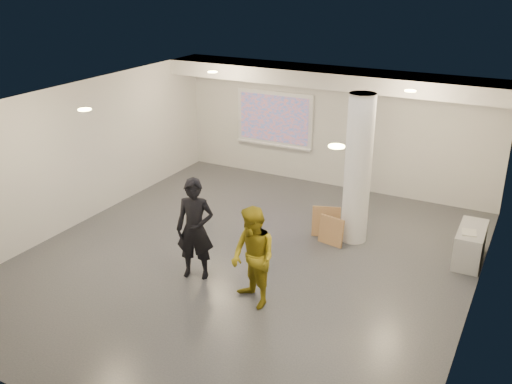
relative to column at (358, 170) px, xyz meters
The scene contains 19 objects.
floor 2.78m from the column, 129.81° to the right, with size 8.00×9.00×0.01m, color #383A3F.
ceiling 2.78m from the column, 129.81° to the right, with size 8.00×9.00×0.01m, color silver.
wall_back 3.09m from the column, 119.05° to the left, with size 8.00×0.01×3.00m, color silver.
wall_front 6.48m from the column, 103.39° to the right, with size 8.00×0.01×3.00m, color silver.
wall_left 5.79m from the column, 161.88° to the right, with size 0.01×9.00×3.00m, color silver.
wall_right 3.08m from the column, 35.75° to the right, with size 0.01×9.00×3.00m, color silver.
soffit_band 2.94m from the column, 124.90° to the left, with size 8.00×1.10×0.36m, color silver.
downlight_nw 4.05m from the column, 169.29° to the left, with size 0.22×0.22×0.02m, color #FCF181.
downlight_ne 1.78m from the column, 45.00° to the left, with size 0.22×0.22×0.02m, color #FCF181.
downlight_sw 5.17m from the column, 138.27° to the right, with size 0.22×0.22×0.02m, color #FCF181.
downlight_se 3.68m from the column, 78.02° to the right, with size 0.22×0.22×0.02m, color #FCF181.
column is the anchor object (origin of this frame).
projection_screen 4.08m from the column, 139.44° to the left, with size 2.10×0.13×1.42m.
credenza 2.51m from the column, ahead, with size 0.48×1.14×0.67m, color #9B9EA0.
papers_stack 2.34m from the column, ahead, with size 0.25×0.32×0.02m, color silver.
cardboard_back 1.32m from the column, 127.06° to the right, with size 0.53×0.05×0.58m, color #A27648.
cardboard_front 1.31m from the column, 169.01° to the right, with size 0.57×0.06×0.63m, color #A27648.
woman 3.42m from the column, 126.59° to the right, with size 0.67×0.44×1.84m, color black.
man 3.18m from the column, 102.81° to the right, with size 0.82×0.64×1.70m, color olive.
Camera 1 is at (4.61, -8.35, 5.20)m, focal length 40.00 mm.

